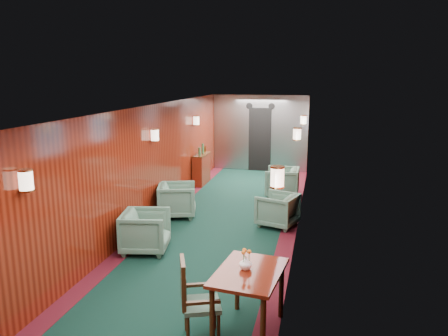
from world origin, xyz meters
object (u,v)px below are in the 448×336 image
object	(u,v)px
dining_table	(249,281)
armchair_right_near	(278,210)
side_chair	(193,296)
armchair_left_far	(177,200)
armchair_left_near	(146,231)
armchair_right_far	(282,182)
credenza	(201,168)

from	to	relation	value
dining_table	armchair_right_near	distance (m)	3.83
side_chair	armchair_left_far	size ratio (longest dim) A/B	1.23
armchair_left_near	armchair_left_far	distance (m)	1.94
armchair_left_near	armchair_left_far	world-z (taller)	armchair_left_far
side_chair	armchair_right_far	bearing A→B (deg)	65.16
credenza	armchair_left_near	xyz separation A→B (m)	(0.35, -4.86, -0.08)
armchair_right_near	armchair_left_near	bearing A→B (deg)	-31.38
side_chair	credenza	distance (m)	7.40
armchair_left_near	armchair_left_far	bearing A→B (deg)	-7.83
armchair_right_far	dining_table	bearing A→B (deg)	0.91
armchair_left_near	armchair_right_far	bearing A→B (deg)	-36.55
armchair_left_near	armchair_left_far	size ratio (longest dim) A/B	0.99
armchair_right_near	armchair_right_far	xyz separation A→B (m)	(-0.11, 2.21, 0.04)
dining_table	credenza	size ratio (longest dim) A/B	0.98
armchair_right_far	armchair_left_near	bearing A→B (deg)	-26.83
side_chair	credenza	xyz separation A→B (m)	(-1.89, 7.15, -0.09)
dining_table	credenza	world-z (taller)	credenza
credenza	armchair_right_near	xyz separation A→B (m)	(2.44, -3.06, -0.10)
armchair_left_far	dining_table	bearing A→B (deg)	-167.07
armchair_left_near	armchair_right_far	size ratio (longest dim) A/B	0.96
armchair_left_near	side_chair	bearing A→B (deg)	-156.48
dining_table	armchair_left_near	size ratio (longest dim) A/B	1.42
armchair_left_far	armchair_right_near	size ratio (longest dim) A/B	1.08
armchair_left_far	armchair_right_near	distance (m)	2.17
armchair_left_far	armchair_right_far	xyz separation A→B (m)	(2.05, 2.06, 0.01)
dining_table	credenza	distance (m)	7.31
credenza	armchair_right_near	bearing A→B (deg)	-51.50
side_chair	armchair_left_near	xyz separation A→B (m)	(-1.54, 2.29, -0.17)
side_chair	armchair_right_near	size ratio (longest dim) A/B	1.32
armchair_right_near	armchair_right_far	distance (m)	2.21
armchair_left_far	armchair_right_far	bearing A→B (deg)	-61.20
side_chair	armchair_right_near	bearing A→B (deg)	61.49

